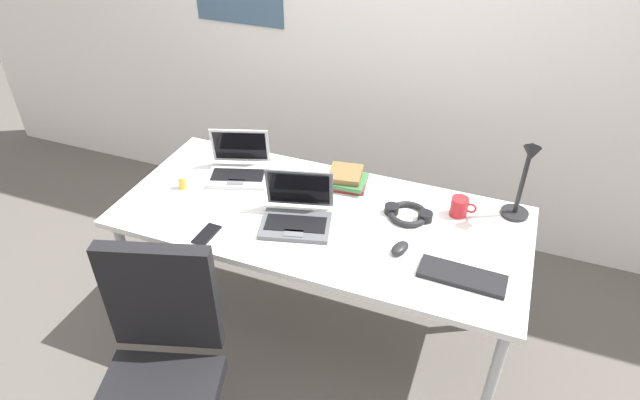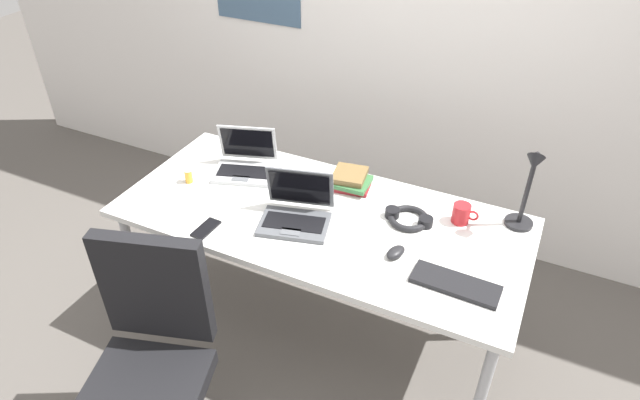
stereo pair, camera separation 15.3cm
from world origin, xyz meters
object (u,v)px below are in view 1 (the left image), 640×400
at_px(external_keyboard, 462,276).
at_px(headphones, 408,214).
at_px(laptop_back_left, 297,214).
at_px(office_chair, 162,391).
at_px(book_stack, 346,179).
at_px(coffee_mug, 460,207).
at_px(pill_bottle, 182,181).
at_px(laptop_near_lamp, 239,167).
at_px(cell_phone, 207,234).
at_px(desk_lamp, 523,181).
at_px(computer_mouse, 400,248).

bearing_deg(external_keyboard, headphones, 134.58).
xyz_separation_m(laptop_back_left, office_chair, (-0.25, -0.74, -0.39)).
height_order(headphones, book_stack, book_stack).
distance_m(headphones, coffee_mug, 0.23).
height_order(laptop_back_left, pill_bottle, laptop_back_left).
distance_m(laptop_near_lamp, cell_phone, 0.47).
relative_size(laptop_back_left, external_keyboard, 1.05).
xyz_separation_m(desk_lamp, book_stack, (-0.77, -0.02, -0.16)).
xyz_separation_m(desk_lamp, laptop_near_lamp, (-1.28, -0.12, -0.15)).
bearing_deg(headphones, office_chair, -125.81).
bearing_deg(laptop_back_left, pill_bottle, 175.45).
height_order(cell_phone, office_chair, office_chair).
bearing_deg(book_stack, laptop_back_left, -107.02).
relative_size(laptop_back_left, book_stack, 1.55).
bearing_deg(pill_bottle, headphones, 8.90).
xyz_separation_m(desk_lamp, headphones, (-0.43, -0.15, -0.18)).
bearing_deg(pill_bottle, external_keyboard, -6.04).
bearing_deg(laptop_back_left, coffee_mug, 25.26).
distance_m(laptop_back_left, coffee_mug, 0.71).
xyz_separation_m(desk_lamp, pill_bottle, (-1.48, -0.31, -0.16)).
bearing_deg(coffee_mug, cell_phone, -151.53).
distance_m(laptop_back_left, office_chair, 0.87).
xyz_separation_m(headphones, office_chair, (-0.69, -0.95, -0.36)).
relative_size(computer_mouse, pill_bottle, 1.22).
height_order(laptop_near_lamp, computer_mouse, laptop_near_lamp).
bearing_deg(headphones, coffee_mug, 24.28).
distance_m(headphones, office_chair, 1.23).
bearing_deg(computer_mouse, book_stack, 152.48).
distance_m(desk_lamp, headphones, 0.49).
xyz_separation_m(external_keyboard, book_stack, (-0.62, 0.44, 0.02)).
bearing_deg(laptop_back_left, cell_phone, -145.62).
relative_size(desk_lamp, cell_phone, 2.94).
relative_size(desk_lamp, headphones, 1.87).
relative_size(external_keyboard, computer_mouse, 3.44).
bearing_deg(office_chair, laptop_back_left, 71.43).
bearing_deg(computer_mouse, cell_phone, -147.64).
height_order(computer_mouse, pill_bottle, pill_bottle).
relative_size(laptop_near_lamp, coffee_mug, 3.05).
height_order(laptop_near_lamp, cell_phone, laptop_near_lamp).
height_order(cell_phone, headphones, headphones).
bearing_deg(cell_phone, headphones, 32.04).
xyz_separation_m(external_keyboard, computer_mouse, (-0.26, 0.07, 0.01)).
height_order(laptop_near_lamp, office_chair, office_chair).
distance_m(cell_phone, coffee_mug, 1.10).
xyz_separation_m(external_keyboard, coffee_mug, (-0.08, 0.40, 0.03)).
xyz_separation_m(cell_phone, coffee_mug, (0.96, 0.52, 0.04)).
bearing_deg(desk_lamp, laptop_back_left, -157.54).
bearing_deg(laptop_near_lamp, external_keyboard, -16.62).
height_order(cell_phone, book_stack, book_stack).
distance_m(desk_lamp, pill_bottle, 1.52).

